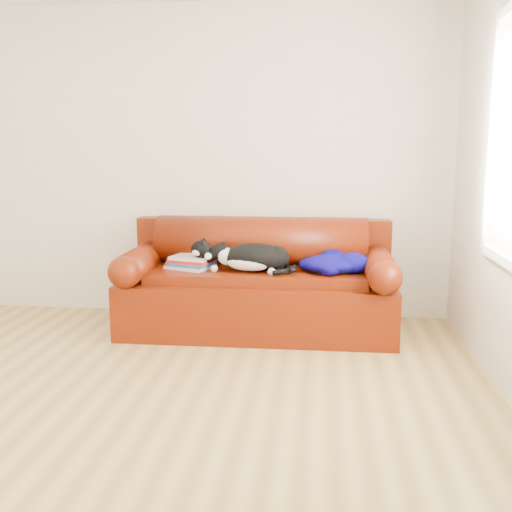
# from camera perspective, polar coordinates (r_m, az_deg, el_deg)

# --- Properties ---
(ground) EXTENTS (4.50, 4.50, 0.00)m
(ground) POSITION_cam_1_polar(r_m,az_deg,el_deg) (3.57, -13.89, -13.63)
(ground) COLOR olive
(ground) RESTS_ON ground
(room_shell) EXTENTS (4.52, 4.02, 2.61)m
(room_shell) POSITION_cam_1_polar(r_m,az_deg,el_deg) (3.25, -12.96, 14.24)
(room_shell) COLOR beige
(room_shell) RESTS_ON ground
(sofa_base) EXTENTS (2.10, 0.90, 0.50)m
(sofa_base) POSITION_cam_1_polar(r_m,az_deg,el_deg) (4.72, 0.19, -4.32)
(sofa_base) COLOR #3F0C02
(sofa_base) RESTS_ON ground
(sofa_back) EXTENTS (2.10, 1.01, 0.88)m
(sofa_back) POSITION_cam_1_polar(r_m,az_deg,el_deg) (4.90, 0.49, -0.16)
(sofa_back) COLOR #3F0C02
(sofa_back) RESTS_ON ground
(book_stack) EXTENTS (0.40, 0.37, 0.10)m
(book_stack) POSITION_cam_1_polar(r_m,az_deg,el_deg) (4.69, -6.18, -0.59)
(book_stack) COLOR beige
(book_stack) RESTS_ON sofa_base
(cat) EXTENTS (0.74, 0.31, 0.27)m
(cat) POSITION_cam_1_polar(r_m,az_deg,el_deg) (4.54, -0.26, -0.20)
(cat) COLOR black
(cat) RESTS_ON sofa_base
(blanket) EXTENTS (0.59, 0.48, 0.16)m
(blanket) POSITION_cam_1_polar(r_m,az_deg,el_deg) (4.57, 7.36, -0.63)
(blanket) COLOR #040242
(blanket) RESTS_ON sofa_base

